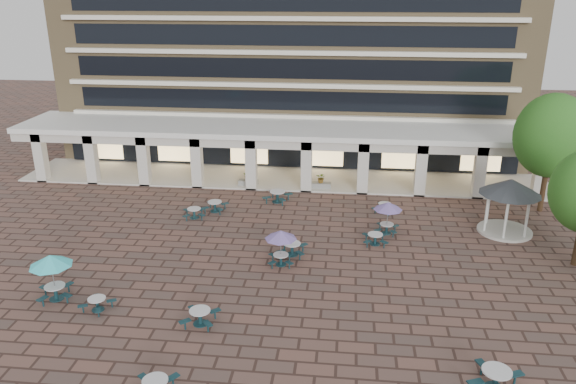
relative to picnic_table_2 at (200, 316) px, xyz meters
name	(u,v)px	position (x,y,z in m)	size (l,w,h in m)	color
ground	(251,265)	(1.35, 6.05, -0.44)	(120.00, 120.00, 0.00)	brown
apartment_building	(296,10)	(1.35, 31.51, 12.16)	(40.00, 15.50, 25.20)	#987E56
retail_arcade	(282,144)	(1.35, 20.85, 2.56)	(42.00, 6.60, 4.40)	white
picnic_table_2	(200,316)	(0.00, 0.00, 0.00)	(1.74, 1.74, 0.74)	#163842
picnic_table_3	(496,378)	(12.53, -3.10, 0.07)	(2.36, 2.36, 0.87)	#163842
picnic_table_4	(51,262)	(-7.74, 1.36, 1.62)	(2.10, 2.10, 2.43)	#163842
picnic_table_5	(97,303)	(-5.25, 0.63, -0.06)	(1.71, 1.71, 0.64)	#163842
picnic_table_6	(281,236)	(3.00, 6.22, 1.33)	(1.81, 1.81, 2.09)	#163842
picnic_table_7	(375,238)	(8.35, 9.48, -0.03)	(1.58, 1.58, 0.68)	#163842
picnic_table_8	(215,205)	(-2.50, 13.57, 0.00)	(1.77, 1.77, 0.73)	#163842
picnic_table_9	(194,212)	(-3.63, 12.29, -0.03)	(1.77, 1.77, 0.68)	#163842
picnic_table_10	(292,248)	(3.50, 7.52, 0.01)	(1.79, 1.79, 0.76)	#163842
picnic_table_11	(388,207)	(9.13, 11.17, 1.34)	(1.82, 1.82, 2.10)	#163842
picnic_table_12	(277,196)	(1.58, 15.83, 0.05)	(2.15, 2.15, 0.83)	#163842
picnic_table_13	(385,207)	(9.17, 14.68, -0.05)	(1.83, 1.83, 0.67)	#163842
gazebo	(510,193)	(16.62, 12.22, 2.21)	(3.78, 3.78, 3.52)	beige
tree_east_c	(552,136)	(19.96, 16.19, 4.92)	(4.93, 4.93, 8.21)	#3C2B18
planter_left	(248,180)	(-1.12, 18.95, 0.09)	(1.50, 0.68, 1.29)	gray
planter_right	(321,182)	(4.56, 18.95, 0.10)	(1.50, 0.83, 1.31)	gray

